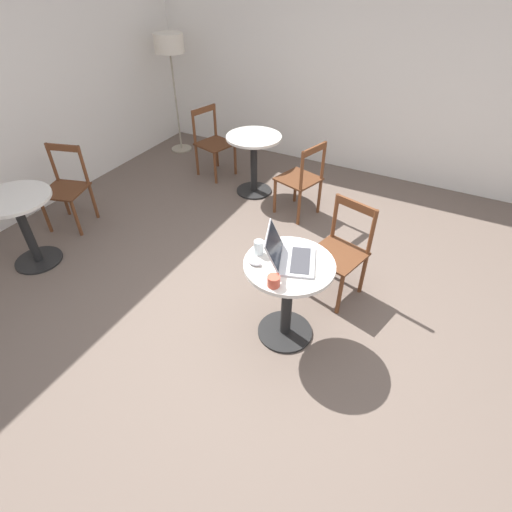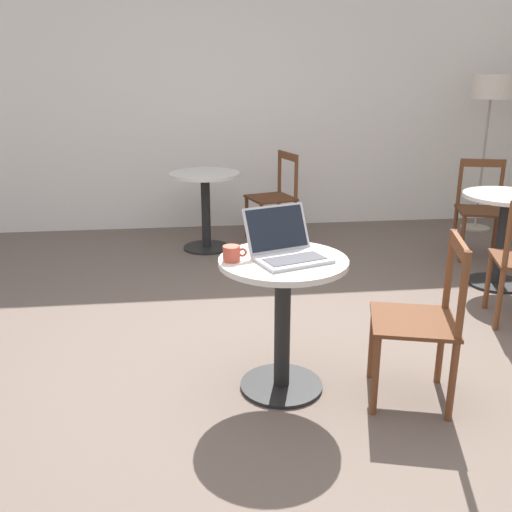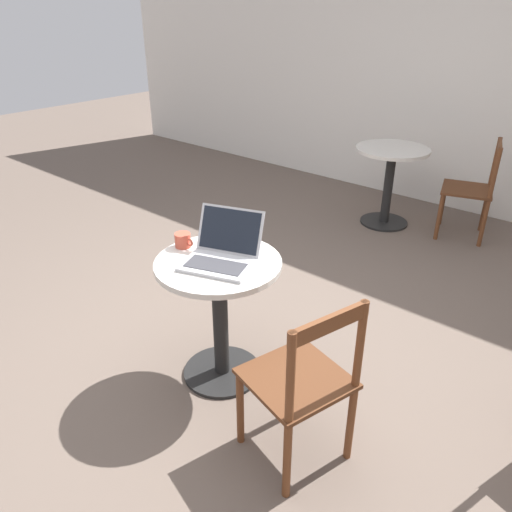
{
  "view_description": "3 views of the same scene",
  "coord_description": "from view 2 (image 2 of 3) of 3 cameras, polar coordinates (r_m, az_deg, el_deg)",
  "views": [
    {
      "loc": [
        -2.01,
        -0.99,
        2.52
      ],
      "look_at": [
        0.12,
        0.13,
        0.62
      ],
      "focal_mm": 28.0,
      "sensor_mm": 36.0,
      "label": 1
    },
    {
      "loc": [
        -0.43,
        -2.86,
        1.64
      ],
      "look_at": [
        -0.05,
        0.28,
        0.6
      ],
      "focal_mm": 40.0,
      "sensor_mm": 36.0,
      "label": 2
    },
    {
      "loc": [
        1.63,
        -1.77,
        1.93
      ],
      "look_at": [
        0.05,
        0.1,
        0.65
      ],
      "focal_mm": 35.0,
      "sensor_mm": 36.0,
      "label": 3
    }
  ],
  "objects": [
    {
      "name": "ground_plane",
      "position": [
        3.32,
        1.46,
        -11.38
      ],
      "size": [
        16.0,
        16.0,
        0.0
      ],
      "primitive_type": "plane",
      "color": "#66564C"
    },
    {
      "name": "mug",
      "position": [
        2.82,
        -2.43,
        0.25
      ],
      "size": [
        0.12,
        0.09,
        0.08
      ],
      "color": "#C64C38",
      "rests_on": "cafe_table_near"
    },
    {
      "name": "chair_near_right",
      "position": [
        2.99,
        16.28,
        -6.29
      ],
      "size": [
        0.51,
        0.51,
        0.87
      ],
      "color": "brown",
      "rests_on": "ground_plane"
    },
    {
      "name": "drinking_glass",
      "position": [
        3.08,
        1.99,
        2.11
      ],
      "size": [
        0.07,
        0.07,
        0.11
      ],
      "color": "silver",
      "rests_on": "cafe_table_near"
    },
    {
      "name": "cafe_table_near",
      "position": [
        2.94,
        2.69,
        -4.4
      ],
      "size": [
        0.66,
        0.66,
        0.73
      ],
      "color": "black",
      "rests_on": "ground_plane"
    },
    {
      "name": "chair_mid_back",
      "position": [
        5.53,
        21.58,
        4.35
      ],
      "size": [
        0.51,
        0.51,
        0.87
      ],
      "color": "brown",
      "rests_on": "ground_plane"
    },
    {
      "name": "laptop",
      "position": [
        2.86,
        3.15,
        0.71
      ],
      "size": [
        0.44,
        0.44,
        0.24
      ],
      "color": "#B7B7BC",
      "rests_on": "cafe_table_near"
    },
    {
      "name": "cafe_table_mid",
      "position": [
        4.81,
        23.55,
        3.09
      ],
      "size": [
        0.66,
        0.66,
        0.73
      ],
      "color": "black",
      "rests_on": "ground_plane"
    },
    {
      "name": "cafe_table_far",
      "position": [
        5.37,
        -5.08,
        5.97
      ],
      "size": [
        0.66,
        0.66,
        0.73
      ],
      "color": "black",
      "rests_on": "ground_plane"
    },
    {
      "name": "wall_back",
      "position": [
        6.11,
        -2.96,
        15.45
      ],
      "size": [
        9.4,
        0.06,
        2.7
      ],
      "color": "white",
      "rests_on": "ground_plane"
    },
    {
      "name": "chair_far_right",
      "position": [
        5.65,
        1.88,
        5.89
      ],
      "size": [
        0.52,
        0.52,
        0.87
      ],
      "color": "brown",
      "rests_on": "ground_plane"
    },
    {
      "name": "mouse",
      "position": [
        3.04,
        -0.25,
        1.15
      ],
      "size": [
        0.06,
        0.1,
        0.03
      ],
      "color": "#B7B7BC",
      "rests_on": "cafe_table_near"
    },
    {
      "name": "floor_lamp",
      "position": [
        6.4,
        22.45,
        14.61
      ],
      "size": [
        0.39,
        0.39,
        1.59
      ],
      "color": "#9E937F",
      "rests_on": "ground_plane"
    }
  ]
}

